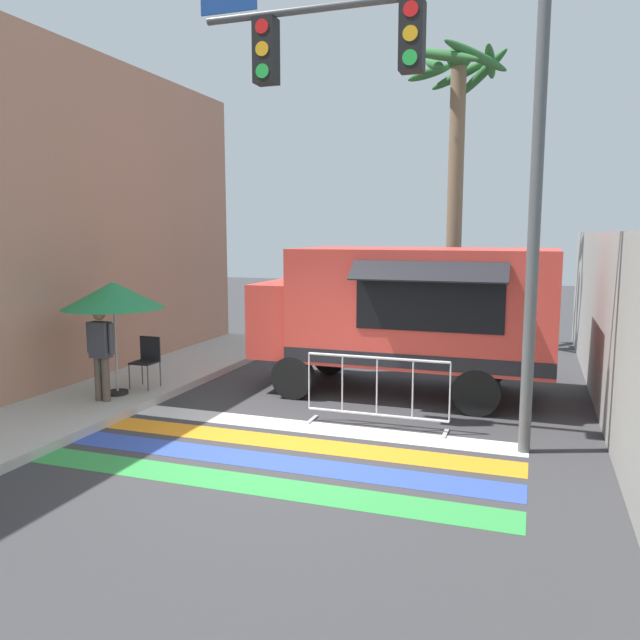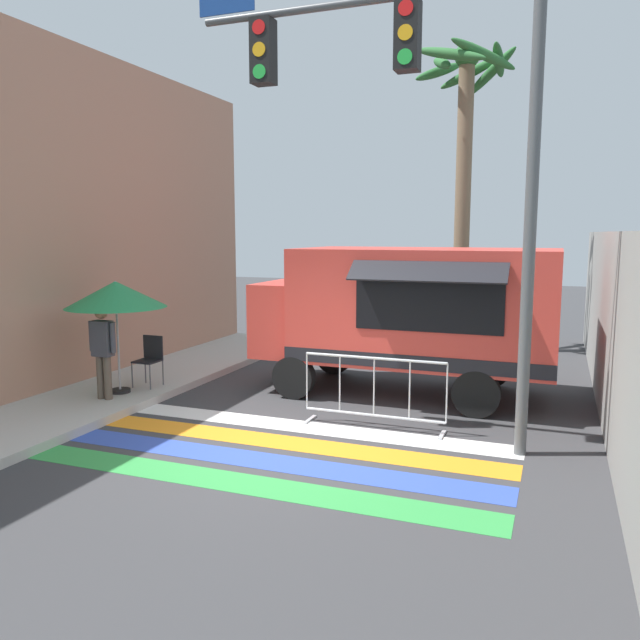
{
  "view_description": "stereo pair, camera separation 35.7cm",
  "coord_description": "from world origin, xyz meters",
  "px_view_note": "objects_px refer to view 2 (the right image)",
  "views": [
    {
      "loc": [
        3.17,
        -7.61,
        2.96
      ],
      "look_at": [
        -0.29,
        2.4,
        1.47
      ],
      "focal_mm": 35.0,
      "sensor_mm": 36.0,
      "label": 1
    },
    {
      "loc": [
        3.51,
        -7.49,
        2.96
      ],
      "look_at": [
        -0.29,
        2.4,
        1.47
      ],
      "focal_mm": 35.0,
      "sensor_mm": 36.0,
      "label": 2
    }
  ],
  "objects_px": {
    "food_truck": "(403,308)",
    "patio_umbrella": "(116,295)",
    "traffic_signal_pole": "(415,104)",
    "palm_tree": "(465,143)",
    "barricade_front": "(374,393)",
    "folding_chair": "(150,356)",
    "vendor_person": "(103,347)"
  },
  "relations": [
    {
      "from": "food_truck",
      "to": "patio_umbrella",
      "type": "bearing_deg",
      "value": -153.31
    },
    {
      "from": "traffic_signal_pole",
      "to": "palm_tree",
      "type": "bearing_deg",
      "value": 93.0
    },
    {
      "from": "barricade_front",
      "to": "patio_umbrella",
      "type": "bearing_deg",
      "value": -179.16
    },
    {
      "from": "barricade_front",
      "to": "food_truck",
      "type": "bearing_deg",
      "value": 92.54
    },
    {
      "from": "patio_umbrella",
      "to": "palm_tree",
      "type": "bearing_deg",
      "value": 54.53
    },
    {
      "from": "patio_umbrella",
      "to": "palm_tree",
      "type": "xyz_separation_m",
      "value": [
        4.92,
        6.91,
        3.23
      ]
    },
    {
      "from": "traffic_signal_pole",
      "to": "folding_chair",
      "type": "distance_m",
      "value": 6.54
    },
    {
      "from": "traffic_signal_pole",
      "to": "barricade_front",
      "type": "height_order",
      "value": "traffic_signal_pole"
    },
    {
      "from": "vendor_person",
      "to": "palm_tree",
      "type": "bearing_deg",
      "value": 39.72
    },
    {
      "from": "food_truck",
      "to": "patio_umbrella",
      "type": "xyz_separation_m",
      "value": [
        -4.57,
        -2.3,
        0.3
      ]
    },
    {
      "from": "vendor_person",
      "to": "palm_tree",
      "type": "distance_m",
      "value": 9.73
    },
    {
      "from": "folding_chair",
      "to": "patio_umbrella",
      "type": "bearing_deg",
      "value": -87.39
    },
    {
      "from": "food_truck",
      "to": "traffic_signal_pole",
      "type": "relative_size",
      "value": 0.82
    },
    {
      "from": "food_truck",
      "to": "barricade_front",
      "type": "relative_size",
      "value": 2.41
    },
    {
      "from": "food_truck",
      "to": "vendor_person",
      "type": "bearing_deg",
      "value": -148.73
    },
    {
      "from": "traffic_signal_pole",
      "to": "vendor_person",
      "type": "distance_m",
      "value": 6.39
    },
    {
      "from": "folding_chair",
      "to": "barricade_front",
      "type": "distance_m",
      "value": 4.52
    },
    {
      "from": "patio_umbrella",
      "to": "vendor_person",
      "type": "xyz_separation_m",
      "value": [
        0.04,
        -0.45,
        -0.85
      ]
    },
    {
      "from": "vendor_person",
      "to": "palm_tree",
      "type": "height_order",
      "value": "palm_tree"
    },
    {
      "from": "food_truck",
      "to": "folding_chair",
      "type": "xyz_separation_m",
      "value": [
        -4.38,
        -1.66,
        -0.89
      ]
    },
    {
      "from": "food_truck",
      "to": "patio_umbrella",
      "type": "relative_size",
      "value": 2.69
    },
    {
      "from": "patio_umbrella",
      "to": "folding_chair",
      "type": "xyz_separation_m",
      "value": [
        0.19,
        0.64,
        -1.19
      ]
    },
    {
      "from": "traffic_signal_pole",
      "to": "barricade_front",
      "type": "relative_size",
      "value": 2.95
    },
    {
      "from": "barricade_front",
      "to": "palm_tree",
      "type": "height_order",
      "value": "palm_tree"
    },
    {
      "from": "barricade_front",
      "to": "palm_tree",
      "type": "relative_size",
      "value": 0.3
    },
    {
      "from": "traffic_signal_pole",
      "to": "folding_chair",
      "type": "relative_size",
      "value": 7.08
    },
    {
      "from": "traffic_signal_pole",
      "to": "vendor_person",
      "type": "relative_size",
      "value": 4.12
    },
    {
      "from": "patio_umbrella",
      "to": "folding_chair",
      "type": "relative_size",
      "value": 2.15
    },
    {
      "from": "vendor_person",
      "to": "barricade_front",
      "type": "distance_m",
      "value": 4.68
    },
    {
      "from": "vendor_person",
      "to": "barricade_front",
      "type": "relative_size",
      "value": 0.72
    },
    {
      "from": "barricade_front",
      "to": "traffic_signal_pole",
      "type": "bearing_deg",
      "value": -32.58
    },
    {
      "from": "patio_umbrella",
      "to": "palm_tree",
      "type": "relative_size",
      "value": 0.27
    }
  ]
}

